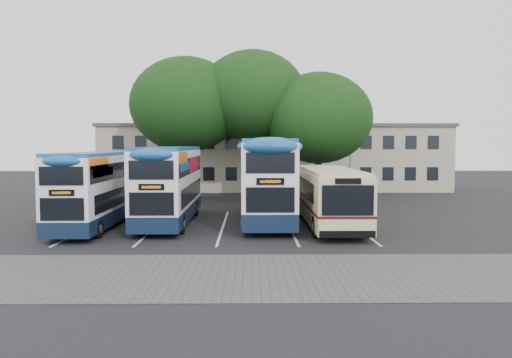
{
  "coord_description": "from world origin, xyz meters",
  "views": [
    {
      "loc": [
        -2.31,
        -21.27,
        4.34
      ],
      "look_at": [
        -2.01,
        5.0,
        2.5
      ],
      "focal_mm": 35.0,
      "sensor_mm": 36.0,
      "label": 1
    }
  ],
  "objects": [
    {
      "name": "lamp_post",
      "position": [
        6.0,
        19.97,
        5.08
      ],
      "size": [
        0.25,
        1.05,
        9.06
      ],
      "color": "gray",
      "rests_on": "ground"
    },
    {
      "name": "ground",
      "position": [
        0.0,
        0.0,
        0.0
      ],
      "size": [
        120.0,
        120.0,
        0.0
      ],
      "primitive_type": "plane",
      "color": "black",
      "rests_on": "ground"
    },
    {
      "name": "paving_strip",
      "position": [
        -2.0,
        -5.0,
        0.01
      ],
      "size": [
        40.0,
        6.0,
        0.01
      ],
      "primitive_type": "cube",
      "color": "#595654",
      "rests_on": "ground"
    },
    {
      "name": "bus_dd_left",
      "position": [
        -10.35,
        4.68,
        2.16
      ],
      "size": [
        2.28,
        9.43,
        3.93
      ],
      "color": "#0F1E39",
      "rests_on": "ground"
    },
    {
      "name": "bay_lines",
      "position": [
        -3.75,
        5.0,
        0.01
      ],
      "size": [
        14.12,
        11.0,
        0.01
      ],
      "color": "silver",
      "rests_on": "ground"
    },
    {
      "name": "tree_right",
      "position": [
        2.87,
        16.61,
        6.3
      ],
      "size": [
        8.11,
        8.11,
        9.76
      ],
      "color": "black",
      "rests_on": "ground"
    },
    {
      "name": "bus_dd_right",
      "position": [
        -1.41,
        6.6,
        2.53
      ],
      "size": [
        2.68,
        11.04,
        4.6
      ],
      "color": "#0F1E39",
      "rests_on": "ground"
    },
    {
      "name": "bus_single",
      "position": [
        1.88,
        5.13,
        1.73
      ],
      "size": [
        2.6,
        10.21,
        3.04
      ],
      "color": "beige",
      "rests_on": "ground"
    },
    {
      "name": "tree_left",
      "position": [
        -7.31,
        18.0,
        7.41
      ],
      "size": [
        8.73,
        8.73,
        11.13
      ],
      "color": "black",
      "rests_on": "ground"
    },
    {
      "name": "depot_building",
      "position": [
        0.0,
        26.99,
        3.15
      ],
      "size": [
        32.4,
        8.4,
        6.2
      ],
      "color": "#BDAC98",
      "rests_on": "ground"
    },
    {
      "name": "bus_dd_mid",
      "position": [
        -6.73,
        6.01,
        2.31
      ],
      "size": [
        2.44,
        10.06,
        4.19
      ],
      "color": "#0F1E39",
      "rests_on": "ground"
    },
    {
      "name": "tree_mid",
      "position": [
        -2.11,
        17.98,
        8.11
      ],
      "size": [
        8.3,
        8.3,
        11.65
      ],
      "color": "black",
      "rests_on": "ground"
    }
  ]
}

